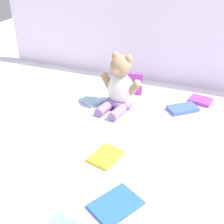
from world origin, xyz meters
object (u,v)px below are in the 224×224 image
object	(u,v)px
book_case_4	(95,100)
book_case_1	(106,156)
book_case_2	(183,109)
book_case_6	(116,205)
teddy_bear	(120,89)
book_case_0	(200,100)
book_case_5	(134,84)

from	to	relation	value
book_case_4	book_case_1	bearing A→B (deg)	-32.70
book_case_2	book_case_6	distance (m)	0.62
book_case_2	book_case_6	xyz separation A→B (m)	(-0.08, -0.61, -0.00)
teddy_bear	book_case_0	bearing A→B (deg)	38.82
teddy_bear	book_case_5	xyz separation A→B (m)	(0.02, 0.15, -0.04)
book_case_0	teddy_bear	bearing A→B (deg)	-51.17
book_case_0	book_case_5	xyz separation A→B (m)	(-0.31, -0.04, 0.04)
book_case_0	book_case_1	world-z (taller)	book_case_0
teddy_bear	book_case_1	bearing A→B (deg)	-67.30
book_case_4	book_case_5	bearing A→B (deg)	70.10
teddy_bear	book_case_5	size ratio (longest dim) A/B	2.36
teddy_bear	book_case_1	distance (m)	0.37
book_case_2	book_case_4	xyz separation A→B (m)	(-0.40, -0.06, -0.00)
book_case_5	book_case_6	xyz separation A→B (m)	(0.16, -0.68, -0.05)
book_case_1	book_case_5	size ratio (longest dim) A/B	1.05
book_case_4	book_case_6	world-z (taller)	book_case_4
book_case_0	book_case_4	size ratio (longest dim) A/B	0.88
book_case_1	book_case_2	xyz separation A→B (m)	(0.19, 0.42, 0.00)
book_case_0	book_case_2	xyz separation A→B (m)	(-0.06, -0.11, 0.00)
book_case_1	book_case_5	world-z (taller)	book_case_5
book_case_1	book_case_2	size ratio (longest dim) A/B	0.87
book_case_0	book_case_6	world-z (taller)	book_case_0
book_case_4	book_case_6	xyz separation A→B (m)	(0.31, -0.55, -0.00)
book_case_0	book_case_5	size ratio (longest dim) A/B	0.93
book_case_0	book_case_1	xyz separation A→B (m)	(-0.26, -0.53, -0.00)
book_case_2	book_case_5	bearing A→B (deg)	34.43
teddy_bear	book_case_4	size ratio (longest dim) A/B	2.24
book_case_0	book_case_2	bearing A→B (deg)	-20.62
teddy_bear	book_case_2	bearing A→B (deg)	25.66
book_case_0	book_case_5	distance (m)	0.32
teddy_bear	book_case_2	size ratio (longest dim) A/B	1.95
book_case_5	book_case_4	bearing A→B (deg)	-149.09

